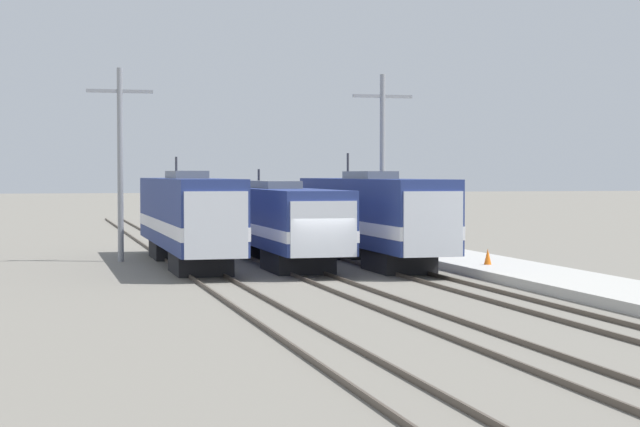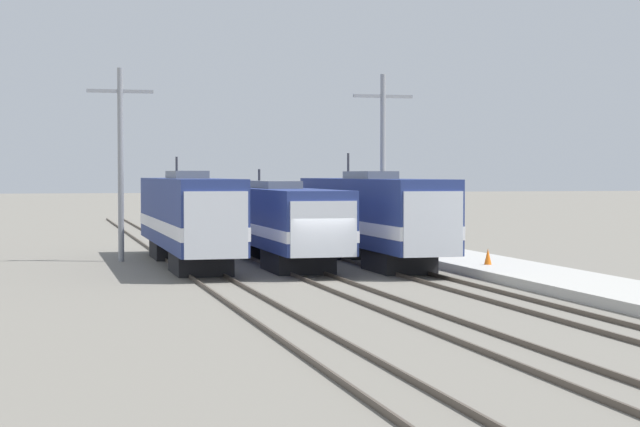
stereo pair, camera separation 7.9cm
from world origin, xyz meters
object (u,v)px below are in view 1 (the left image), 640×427
locomotive_far_right (373,217)px  catenary_tower_right (383,159)px  locomotive_far_left (188,217)px  locomotive_center (277,221)px  traffic_cone (488,257)px  catenary_tower_left (120,158)px

locomotive_far_right → catenary_tower_right: 6.05m
locomotive_far_left → locomotive_far_right: 8.61m
locomotive_center → locomotive_far_right: bearing=-21.0°
locomotive_far_left → catenary_tower_right: 11.45m
locomotive_far_right → traffic_cone: size_ratio=24.56×
locomotive_center → traffic_cone: size_ratio=26.11×
locomotive_far_left → locomotive_center: locomotive_far_left is taller
locomotive_far_right → catenary_tower_left: (-11.30, 4.96, 2.79)m
locomotive_far_left → catenary_tower_left: bearing=129.0°
locomotive_center → catenary_tower_right: bearing=27.9°
locomotive_far_left → traffic_cone: 13.82m
locomotive_far_left → traffic_cone: locomotive_far_left is taller
locomotive_center → catenary_tower_left: (-7.06, 3.33, 3.01)m
locomotive_far_right → traffic_cone: locomotive_far_right is taller
locomotive_far_left → locomotive_center: 4.25m
locomotive_far_right → catenary_tower_left: 12.65m
locomotive_center → catenary_tower_right: size_ratio=1.92×
locomotive_far_right → traffic_cone: bearing=-56.8°
locomotive_center → traffic_cone: locomotive_center is taller
locomotive_far_left → locomotive_center: (4.24, 0.15, -0.22)m
locomotive_far_left → catenary_tower_right: bearing=18.3°
locomotive_center → traffic_cone: bearing=-42.0°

